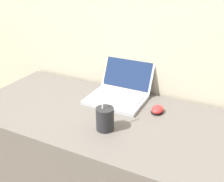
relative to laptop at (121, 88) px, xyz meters
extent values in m
cube|color=#BCB299|center=(-0.05, 0.15, 0.43)|extent=(7.00, 0.04, 2.50)
cube|color=#5B5651|center=(-0.05, -0.22, -0.44)|extent=(1.38, 0.67, 0.77)
cube|color=#ADADB2|center=(0.00, -0.06, -0.04)|extent=(0.32, 0.25, 0.02)
cube|color=gray|center=(0.00, -0.05, -0.03)|extent=(0.28, 0.14, 0.00)
cube|color=#ADADB2|center=(0.00, 0.11, 0.08)|extent=(0.32, 0.11, 0.23)
cube|color=#19284C|center=(0.00, 0.11, 0.08)|extent=(0.30, 0.10, 0.20)
cylinder|color=#232326|center=(0.08, -0.35, 0.00)|extent=(0.09, 0.09, 0.11)
cylinder|color=black|center=(0.08, -0.35, 0.05)|extent=(0.07, 0.07, 0.01)
cylinder|color=white|center=(0.07, -0.35, 0.08)|extent=(0.01, 0.04, 0.20)
ellipsoid|color=black|center=(0.25, -0.08, -0.05)|extent=(0.07, 0.09, 0.01)
ellipsoid|color=red|center=(0.25, -0.08, -0.04)|extent=(0.06, 0.08, 0.04)
camera|label=1|loc=(0.57, -1.28, 0.65)|focal=42.00mm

